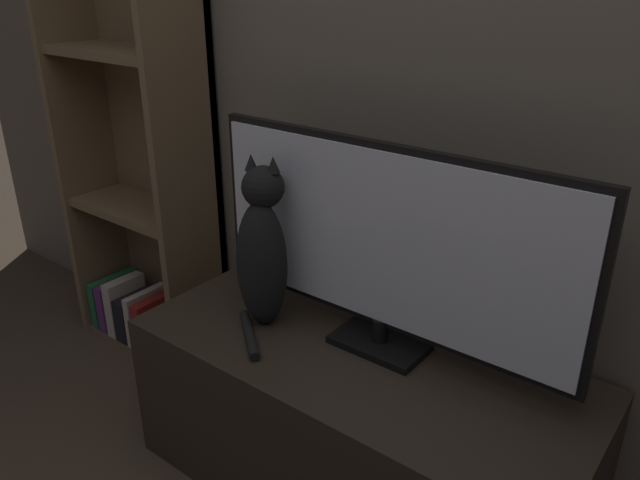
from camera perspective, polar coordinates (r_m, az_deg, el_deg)
wall_back at (r=1.69m, az=10.78°, el=19.05°), size 4.80×0.05×2.60m
tv_stand at (r=1.84m, az=3.28°, el=-16.44°), size 1.26×0.55×0.48m
tv at (r=1.59m, az=5.93°, el=-0.42°), size 1.07×0.15×0.57m
cat at (r=1.74m, az=-5.29°, el=-1.12°), size 0.21×0.27×0.50m
bookshelf at (r=2.42m, az=-16.03°, el=7.44°), size 0.62×0.28×1.75m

